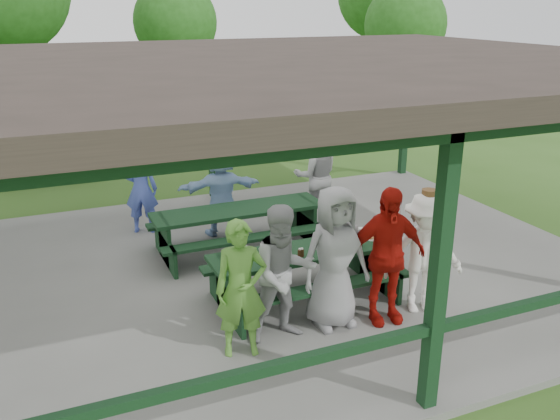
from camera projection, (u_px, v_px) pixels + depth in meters
name	position (u px, v px, depth m)	size (l,w,h in m)	color
ground	(283.00, 269.00, 9.53)	(90.00, 90.00, 0.00)	#32581B
concrete_slab	(283.00, 267.00, 9.51)	(10.00, 8.00, 0.10)	slate
pavilion_structure	(284.00, 69.00, 8.48)	(10.60, 8.60, 3.24)	black
picnic_table_near	(304.00, 268.00, 8.22)	(2.64, 1.39, 0.75)	black
picnic_table_far	(239.00, 223.00, 9.86)	(2.86, 1.39, 0.75)	black
table_setting	(299.00, 247.00, 8.13)	(2.36, 0.45, 0.10)	white
contestant_green	(241.00, 289.00, 6.84)	(0.61, 0.40, 1.67)	#569534
contestant_grey_left	(284.00, 274.00, 7.14)	(0.85, 0.66, 1.74)	#949497
contestant_grey_mid	(335.00, 258.00, 7.44)	(0.91, 0.59, 1.87)	gray
contestant_red	(386.00, 256.00, 7.54)	(1.07, 0.45, 1.83)	#A6120B
contestant_white_fedora	(424.00, 253.00, 7.82)	(1.20, 0.87, 1.72)	white
spectator_lblue	(221.00, 191.00, 10.50)	(1.50, 0.48, 1.61)	#90B4DF
spectator_blue	(141.00, 189.00, 10.58)	(0.59, 0.39, 1.61)	#4558B5
spectator_grey	(316.00, 176.00, 11.13)	(0.86, 0.67, 1.76)	#9B9A9D
pickup_truck	(275.00, 121.00, 17.86)	(2.21, 4.79, 1.33)	silver
farm_trailer	(44.00, 150.00, 14.49)	(3.76, 1.77, 1.31)	#1A4A8F
tree_mid	(175.00, 22.00, 22.43)	(3.15, 3.15, 4.93)	#311E13
tree_right	(405.00, 25.00, 22.23)	(3.07, 3.07, 4.80)	#311E13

